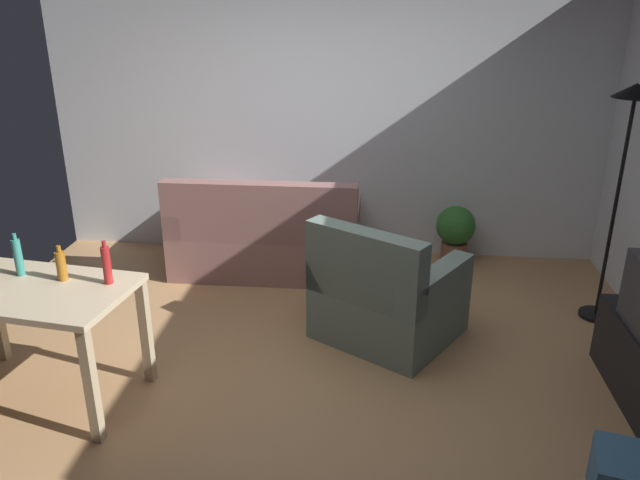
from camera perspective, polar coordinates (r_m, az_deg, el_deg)
name	(u,v)px	position (r m, az deg, el deg)	size (l,w,h in m)	color
ground_plane	(298,370)	(4.37, -1.98, -11.70)	(5.20, 4.40, 0.02)	tan
wall_rear	(327,113)	(5.93, 0.65, 11.47)	(5.20, 0.10, 2.70)	silver
couch	(266,239)	(5.70, -4.92, 0.06)	(1.66, 0.84, 0.92)	#996B66
torchiere_lamp	(627,140)	(5.01, 26.17, 8.17)	(0.32, 0.32, 1.81)	black
desk	(31,304)	(4.15, -24.81, -5.27)	(1.29, 0.86, 0.76)	#C6B28E
potted_plant	(455,232)	(5.93, 12.21, 0.76)	(0.36, 0.36, 0.57)	brown
armchair	(385,298)	(4.60, 5.95, -5.23)	(1.21, 1.19, 0.92)	slate
bottle_tall	(18,257)	(4.25, -25.77, -1.39)	(0.05, 0.05, 0.27)	teal
bottle_amber	(61,265)	(4.09, -22.48, -2.14)	(0.06, 0.06, 0.22)	#9E6019
bottle_red	(107,265)	(3.93, -18.84, -2.14)	(0.05, 0.05, 0.27)	#AD2323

